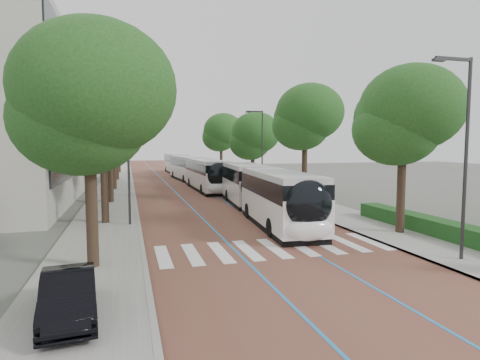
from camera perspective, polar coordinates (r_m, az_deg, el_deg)
name	(u,v)px	position (r m, az deg, el deg)	size (l,w,h in m)	color
ground	(278,255)	(17.68, 5.36, -10.52)	(160.00, 160.00, 0.00)	#51544C
road	(174,179)	(56.43, -9.39, 0.14)	(11.00, 140.00, 0.02)	brown
sidewalk_left	(118,180)	(56.10, -17.03, 0.01)	(4.00, 140.00, 0.12)	gray
sidewalk_right	(226,177)	(57.72, -1.97, 0.36)	(4.00, 140.00, 0.12)	gray
kerb_left	(132,180)	(56.09, -15.09, 0.06)	(0.20, 140.00, 0.14)	gray
kerb_right	(213,178)	(57.30, -3.82, 0.32)	(0.20, 140.00, 0.14)	gray
zebra_crossing	(274,248)	(18.65, 4.83, -9.62)	(10.55, 3.60, 0.01)	silver
lane_line_left	(162,179)	(56.27, -11.01, 0.11)	(0.12, 126.00, 0.01)	#2476B7
lane_line_right	(185,179)	(56.62, -7.78, 0.19)	(0.12, 126.00, 0.01)	#2476B7
hedge	(451,231)	(22.43, 27.77, -6.39)	(1.20, 14.00, 0.80)	#184317
streetlight_near	(463,143)	(18.15, 29.14, 4.66)	(1.82, 0.20, 8.00)	#2C2C2E
streetlight_far	(261,144)	(39.99, 2.94, 5.13)	(1.82, 0.20, 8.00)	#2C2C2E
lamp_post_left	(128,156)	(23.90, -15.59, 3.36)	(0.14, 0.14, 8.00)	#2C2C2E
trees_left	(112,124)	(40.04, -17.77, 7.64)	(6.38, 60.67, 10.33)	black
trees_right	(263,131)	(42.62, 3.30, 6.92)	(6.04, 47.65, 9.06)	black
lead_bus	(263,192)	(26.69, 3.25, -1.67)	(3.91, 18.53, 3.20)	black
bus_queued_0	(207,175)	(41.70, -4.68, 0.72)	(2.66, 12.43, 3.20)	white
bus_queued_1	(188,168)	(54.05, -7.45, 1.67)	(3.34, 12.54, 3.20)	white
bus_queued_2	(176,164)	(67.93, -9.08, 2.32)	(2.80, 12.45, 3.20)	white
parked_car	(69,295)	(11.95, -23.20, -14.83)	(1.34, 3.85, 1.27)	black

